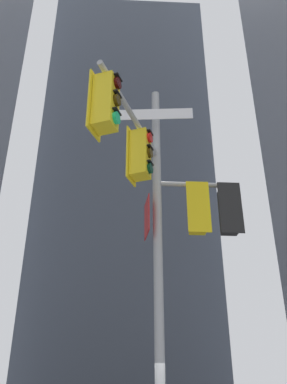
% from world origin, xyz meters
% --- Properties ---
extents(building_mid_block, '(13.48, 13.48, 36.14)m').
position_xyz_m(building_mid_block, '(-0.62, 25.98, 18.07)').
color(building_mid_block, '#4C5460').
rests_on(building_mid_block, ground).
extents(signal_pole_assembly, '(3.06, 3.12, 8.56)m').
position_xyz_m(signal_pole_assembly, '(0.13, -0.57, 5.31)').
color(signal_pole_assembly, '#9EA0A3').
rests_on(signal_pole_assembly, ground).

